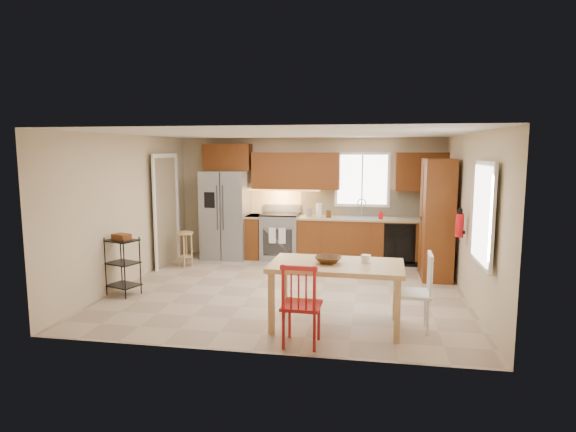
% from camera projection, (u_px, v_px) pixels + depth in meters
% --- Properties ---
extents(floor, '(5.50, 5.50, 0.00)m').
position_uv_depth(floor, '(289.00, 289.00, 7.80)').
color(floor, tan).
rests_on(floor, ground).
extents(ceiling, '(5.50, 5.00, 0.02)m').
position_uv_depth(ceiling, '(289.00, 134.00, 7.47)').
color(ceiling, silver).
rests_on(ceiling, ground).
extents(wall_back, '(5.50, 0.02, 2.50)m').
position_uv_depth(wall_back, '(309.00, 198.00, 10.08)').
color(wall_back, '#CCB793').
rests_on(wall_back, ground).
extents(wall_front, '(5.50, 0.02, 2.50)m').
position_uv_depth(wall_front, '(250.00, 243.00, 5.19)').
color(wall_front, '#CCB793').
rests_on(wall_front, ground).
extents(wall_left, '(0.02, 5.00, 2.50)m').
position_uv_depth(wall_left, '(128.00, 210.00, 8.10)').
color(wall_left, '#CCB793').
rests_on(wall_left, ground).
extents(wall_right, '(0.02, 5.00, 2.50)m').
position_uv_depth(wall_right, '(470.00, 217.00, 7.17)').
color(wall_right, '#CCB793').
rests_on(wall_right, ground).
extents(refrigerator, '(0.92, 0.75, 1.82)m').
position_uv_depth(refrigerator, '(226.00, 215.00, 10.04)').
color(refrigerator, gray).
rests_on(refrigerator, floor).
extents(range_stove, '(0.76, 0.63, 0.92)m').
position_uv_depth(range_stove, '(280.00, 237.00, 9.97)').
color(range_stove, gray).
rests_on(range_stove, floor).
extents(base_cabinet_narrow, '(0.30, 0.60, 0.90)m').
position_uv_depth(base_cabinet_narrow, '(255.00, 236.00, 10.08)').
color(base_cabinet_narrow, '#662C12').
rests_on(base_cabinet_narrow, floor).
extents(base_cabinet_run, '(2.92, 0.60, 0.90)m').
position_uv_depth(base_cabinet_run, '(370.00, 240.00, 9.67)').
color(base_cabinet_run, '#662C12').
rests_on(base_cabinet_run, floor).
extents(dishwasher, '(0.60, 0.02, 0.78)m').
position_uv_depth(dishwasher, '(400.00, 244.00, 9.30)').
color(dishwasher, black).
rests_on(dishwasher, floor).
extents(backsplash, '(2.92, 0.03, 0.55)m').
position_uv_depth(backsplash, '(371.00, 203.00, 9.85)').
color(backsplash, beige).
rests_on(backsplash, wall_back).
extents(upper_over_fridge, '(1.00, 0.35, 0.55)m').
position_uv_depth(upper_over_fridge, '(228.00, 157.00, 10.08)').
color(upper_over_fridge, '#613010').
rests_on(upper_over_fridge, wall_back).
extents(upper_left_block, '(1.80, 0.35, 0.75)m').
position_uv_depth(upper_left_block, '(296.00, 171.00, 9.87)').
color(upper_left_block, '#613010').
rests_on(upper_left_block, wall_back).
extents(upper_right_block, '(1.00, 0.35, 0.75)m').
position_uv_depth(upper_right_block, '(421.00, 172.00, 9.45)').
color(upper_right_block, '#613010').
rests_on(upper_right_block, wall_back).
extents(window_back, '(1.12, 0.04, 1.12)m').
position_uv_depth(window_back, '(362.00, 180.00, 9.82)').
color(window_back, white).
rests_on(window_back, wall_back).
extents(sink, '(0.62, 0.46, 0.16)m').
position_uv_depth(sink, '(361.00, 220.00, 9.65)').
color(sink, gray).
rests_on(sink, base_cabinet_run).
extents(undercab_glow, '(1.60, 0.30, 0.01)m').
position_uv_depth(undercab_glow, '(281.00, 190.00, 9.95)').
color(undercab_glow, '#FFBF66').
rests_on(undercab_glow, wall_back).
extents(soap_bottle, '(0.09, 0.09, 0.19)m').
position_uv_depth(soap_bottle, '(381.00, 214.00, 9.47)').
color(soap_bottle, red).
rests_on(soap_bottle, base_cabinet_run).
extents(paper_towel, '(0.12, 0.12, 0.28)m').
position_uv_depth(paper_towel, '(319.00, 210.00, 9.72)').
color(paper_towel, white).
rests_on(paper_towel, base_cabinet_run).
extents(canister_steel, '(0.11, 0.11, 0.18)m').
position_uv_depth(canister_steel, '(309.00, 212.00, 9.76)').
color(canister_steel, gray).
rests_on(canister_steel, base_cabinet_run).
extents(canister_wood, '(0.10, 0.10, 0.14)m').
position_uv_depth(canister_wood, '(329.00, 214.00, 9.67)').
color(canister_wood, '#513215').
rests_on(canister_wood, base_cabinet_run).
extents(pantry, '(0.50, 0.95, 2.10)m').
position_uv_depth(pantry, '(437.00, 219.00, 8.42)').
color(pantry, '#662C12').
rests_on(pantry, floor).
extents(fire_extinguisher, '(0.12, 0.12, 0.36)m').
position_uv_depth(fire_extinguisher, '(460.00, 225.00, 7.36)').
color(fire_extinguisher, red).
rests_on(fire_extinguisher, wall_right).
extents(window_right, '(0.04, 1.02, 1.32)m').
position_uv_depth(window_right, '(484.00, 214.00, 6.03)').
color(window_right, white).
rests_on(window_right, wall_right).
extents(doorway, '(0.04, 0.95, 2.10)m').
position_uv_depth(doorway, '(165.00, 212.00, 9.38)').
color(doorway, '#8C7A59').
rests_on(doorway, wall_left).
extents(dining_table, '(1.70, 0.99, 0.81)m').
position_uv_depth(dining_table, '(336.00, 296.00, 6.12)').
color(dining_table, tan).
rests_on(dining_table, floor).
extents(chair_red, '(0.47, 0.47, 0.98)m').
position_uv_depth(chair_red, '(302.00, 304.00, 5.53)').
color(chair_red, '#B11B1B').
rests_on(chair_red, floor).
extents(chair_white, '(0.47, 0.47, 0.98)m').
position_uv_depth(chair_white, '(413.00, 292.00, 5.99)').
color(chair_white, white).
rests_on(chair_white, floor).
extents(table_bowl, '(0.35, 0.35, 0.08)m').
position_uv_depth(table_bowl, '(328.00, 263.00, 6.08)').
color(table_bowl, '#513215').
rests_on(table_bowl, dining_table).
extents(table_jar, '(0.13, 0.13, 0.15)m').
position_uv_depth(table_jar, '(366.00, 261.00, 6.10)').
color(table_jar, white).
rests_on(table_jar, dining_table).
extents(bar_stool, '(0.36, 0.36, 0.68)m').
position_uv_depth(bar_stool, '(185.00, 249.00, 9.34)').
color(bar_stool, tan).
rests_on(bar_stool, floor).
extents(utility_cart, '(0.55, 0.48, 0.91)m').
position_uv_depth(utility_cart, '(123.00, 266.00, 7.47)').
color(utility_cart, black).
rests_on(utility_cart, floor).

